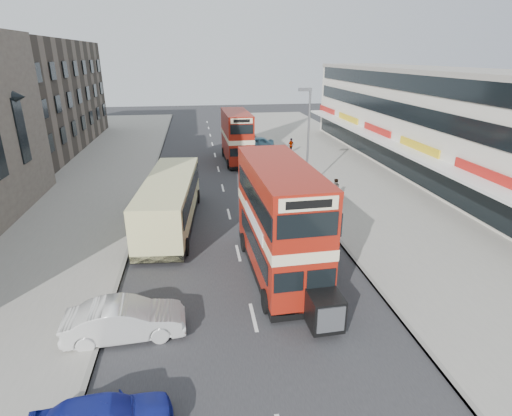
{
  "coord_description": "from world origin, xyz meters",
  "views": [
    {
      "loc": [
        -2.02,
        -12.21,
        10.39
      ],
      "look_at": [
        0.92,
        7.41,
        2.87
      ],
      "focal_mm": 28.38,
      "sensor_mm": 36.0,
      "label": 1
    }
  ],
  "objects_px": {
    "bus_main": "(280,221)",
    "car_right_c": "(255,143)",
    "pedestrian_far": "(291,145)",
    "coach": "(170,200)",
    "cyclist": "(273,170)",
    "car_right_a": "(290,192)",
    "pedestrian_near": "(335,189)",
    "street_lamp": "(307,133)",
    "bus_second": "(237,137)",
    "car_left_front": "(125,320)",
    "car_right_b": "(289,181)"
  },
  "relations": [
    {
      "from": "coach",
      "to": "pedestrian_far",
      "type": "xyz_separation_m",
      "value": [
        12.3,
        18.81,
        -0.78
      ]
    },
    {
      "from": "street_lamp",
      "to": "bus_second",
      "type": "height_order",
      "value": "street_lamp"
    },
    {
      "from": "car_right_c",
      "to": "pedestrian_far",
      "type": "distance_m",
      "value": 4.58
    },
    {
      "from": "bus_main",
      "to": "car_right_b",
      "type": "bearing_deg",
      "value": -107.04
    },
    {
      "from": "car_right_a",
      "to": "pedestrian_near",
      "type": "height_order",
      "value": "pedestrian_near"
    },
    {
      "from": "car_left_front",
      "to": "car_right_a",
      "type": "height_order",
      "value": "car_left_front"
    },
    {
      "from": "coach",
      "to": "cyclist",
      "type": "height_order",
      "value": "coach"
    },
    {
      "from": "car_left_front",
      "to": "car_right_b",
      "type": "xyz_separation_m",
      "value": [
        10.55,
        17.69,
        -0.15
      ]
    },
    {
      "from": "coach",
      "to": "car_right_a",
      "type": "distance_m",
      "value": 9.49
    },
    {
      "from": "cyclist",
      "to": "car_right_c",
      "type": "bearing_deg",
      "value": 92.38
    },
    {
      "from": "car_right_a",
      "to": "car_left_front",
      "type": "bearing_deg",
      "value": -30.19
    },
    {
      "from": "bus_second",
      "to": "car_right_a",
      "type": "relative_size",
      "value": 1.96
    },
    {
      "from": "car_right_c",
      "to": "cyclist",
      "type": "relative_size",
      "value": 2.22
    },
    {
      "from": "pedestrian_near",
      "to": "car_right_a",
      "type": "bearing_deg",
      "value": -19.6
    },
    {
      "from": "bus_second",
      "to": "coach",
      "type": "distance_m",
      "value": 17.31
    },
    {
      "from": "bus_main",
      "to": "bus_second",
      "type": "xyz_separation_m",
      "value": [
        0.34,
        23.24,
        -0.28
      ]
    },
    {
      "from": "coach",
      "to": "car_right_a",
      "type": "height_order",
      "value": "coach"
    },
    {
      "from": "car_left_front",
      "to": "cyclist",
      "type": "relative_size",
      "value": 2.29
    },
    {
      "from": "bus_main",
      "to": "pedestrian_far",
      "type": "xyz_separation_m",
      "value": [
        6.65,
        25.83,
        -1.92
      ]
    },
    {
      "from": "car_right_a",
      "to": "bus_main",
      "type": "bearing_deg",
      "value": -11.82
    },
    {
      "from": "street_lamp",
      "to": "car_right_c",
      "type": "distance_m",
      "value": 16.61
    },
    {
      "from": "coach",
      "to": "car_left_front",
      "type": "bearing_deg",
      "value": -91.45
    },
    {
      "from": "bus_second",
      "to": "car_right_a",
      "type": "distance_m",
      "value": 12.96
    },
    {
      "from": "pedestrian_near",
      "to": "car_right_c",
      "type": "bearing_deg",
      "value": -87.07
    },
    {
      "from": "bus_main",
      "to": "car_right_c",
      "type": "relative_size",
      "value": 2.24
    },
    {
      "from": "bus_main",
      "to": "car_left_front",
      "type": "distance_m",
      "value": 8.24
    },
    {
      "from": "street_lamp",
      "to": "pedestrian_near",
      "type": "height_order",
      "value": "street_lamp"
    },
    {
      "from": "bus_main",
      "to": "street_lamp",
      "type": "bearing_deg",
      "value": -112.9
    },
    {
      "from": "coach",
      "to": "cyclist",
      "type": "relative_size",
      "value": 5.66
    },
    {
      "from": "car_right_b",
      "to": "pedestrian_far",
      "type": "distance_m",
      "value": 12.47
    },
    {
      "from": "bus_second",
      "to": "car_right_a",
      "type": "xyz_separation_m",
      "value": [
        2.69,
        -12.53,
        -1.93
      ]
    },
    {
      "from": "street_lamp",
      "to": "pedestrian_near",
      "type": "distance_m",
      "value": 4.84
    },
    {
      "from": "car_right_a",
      "to": "cyclist",
      "type": "height_order",
      "value": "cyclist"
    },
    {
      "from": "street_lamp",
      "to": "bus_main",
      "type": "relative_size",
      "value": 0.82
    },
    {
      "from": "bus_main",
      "to": "pedestrian_far",
      "type": "height_order",
      "value": "bus_main"
    },
    {
      "from": "pedestrian_near",
      "to": "coach",
      "type": "bearing_deg",
      "value": 6.51
    },
    {
      "from": "street_lamp",
      "to": "car_left_front",
      "type": "distance_m",
      "value": 20.55
    },
    {
      "from": "car_right_b",
      "to": "pedestrian_far",
      "type": "relative_size",
      "value": 2.7
    },
    {
      "from": "bus_main",
      "to": "car_right_a",
      "type": "xyz_separation_m",
      "value": [
        3.02,
        10.71,
        -2.21
      ]
    },
    {
      "from": "bus_second",
      "to": "car_left_front",
      "type": "xyz_separation_m",
      "value": [
        -7.25,
        -27.19,
        -1.84
      ]
    },
    {
      "from": "bus_main",
      "to": "pedestrian_far",
      "type": "relative_size",
      "value": 6.16
    },
    {
      "from": "car_right_c",
      "to": "pedestrian_far",
      "type": "bearing_deg",
      "value": 52.0
    },
    {
      "from": "car_left_front",
      "to": "pedestrian_near",
      "type": "relative_size",
      "value": 2.79
    },
    {
      "from": "street_lamp",
      "to": "pedestrian_far",
      "type": "distance_m",
      "value": 14.0
    },
    {
      "from": "bus_second",
      "to": "car_right_c",
      "type": "xyz_separation_m",
      "value": [
        2.62,
        5.28,
        -1.84
      ]
    },
    {
      "from": "car_right_c",
      "to": "pedestrian_near",
      "type": "bearing_deg",
      "value": 8.39
    },
    {
      "from": "bus_second",
      "to": "cyclist",
      "type": "xyz_separation_m",
      "value": [
        2.61,
        -6.2,
        -1.93
      ]
    },
    {
      "from": "car_left_front",
      "to": "cyclist",
      "type": "xyz_separation_m",
      "value": [
        9.86,
        20.99,
        -0.09
      ]
    },
    {
      "from": "bus_second",
      "to": "cyclist",
      "type": "height_order",
      "value": "bus_second"
    },
    {
      "from": "bus_main",
      "to": "coach",
      "type": "relative_size",
      "value": 0.88
    }
  ]
}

